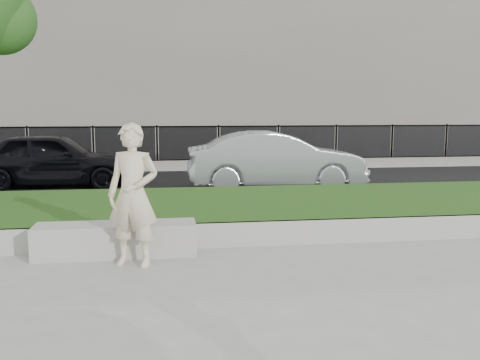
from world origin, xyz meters
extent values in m
plane|color=gray|center=(0.00, 0.00, 0.00)|extent=(90.00, 90.00, 0.00)
cube|color=black|center=(0.00, 3.00, 0.20)|extent=(34.00, 4.00, 0.40)
cube|color=gray|center=(0.00, 1.04, 0.20)|extent=(34.00, 0.08, 0.40)
cube|color=black|center=(0.00, 8.50, 0.02)|extent=(34.00, 7.00, 0.04)
cube|color=gray|center=(0.00, 13.00, 0.06)|extent=(34.00, 3.00, 0.12)
cube|color=slate|center=(0.00, 12.00, 0.24)|extent=(32.00, 0.30, 0.24)
cube|color=black|center=(0.00, 12.00, 0.87)|extent=(32.00, 0.04, 1.50)
cube|color=black|center=(0.00, 12.00, 1.57)|extent=(32.00, 0.05, 0.05)
cube|color=black|center=(0.00, 12.00, 0.37)|extent=(32.00, 0.05, 0.05)
cube|color=slate|center=(0.00, 20.00, 5.00)|extent=(34.00, 10.00, 10.00)
cube|color=gray|center=(-1.14, 0.80, 0.24)|extent=(2.37, 0.59, 0.48)
imported|color=beige|center=(-0.84, 0.25, 1.00)|extent=(0.84, 0.69, 1.99)
cube|color=silver|center=(-1.05, 0.95, 0.50)|extent=(0.24, 0.19, 0.02)
imported|color=black|center=(-3.42, 8.10, 0.80)|extent=(4.53, 1.94, 1.53)
imported|color=#96999E|center=(2.59, 6.82, 0.82)|extent=(4.73, 1.71, 1.55)
camera|label=1|loc=(-0.43, -7.18, 2.17)|focal=40.00mm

